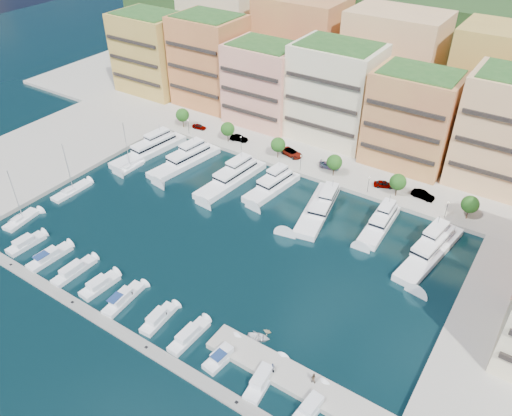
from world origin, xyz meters
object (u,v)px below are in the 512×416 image
object	(u,v)px
cruiser_1	(49,257)
cruiser_7	(223,356)
cruiser_5	(158,319)
car_5	(423,195)
cruiser_3	(99,286)
cruiser_6	(189,336)
car_1	(239,138)
tree_4	(398,182)
yacht_6	(431,249)
cruiser_8	(263,379)
tree_0	(182,115)
yacht_4	(319,207)
tree_1	(228,129)
car_0	(199,127)
sailboat_0	(21,220)
lamppost_1	(241,141)
car_4	(384,184)
lamppost_3	(369,182)
lamppost_0	(188,124)
car_2	(292,153)
tree_3	(334,162)
cruiser_0	(26,244)
person_0	(273,367)
yacht_3	(273,185)
yacht_5	(380,222)
yacht_0	(151,149)
cruiser_4	(123,299)
cruiser_9	(312,406)
yacht_1	(186,160)
cruiser_2	(74,271)
tender_1	(267,331)
sailboat_2	(129,168)
car_3	(329,166)
lamppost_2	(301,160)
tree_2	(278,145)
lamppost_4	(447,207)
tree_5	(470,204)

from	to	relation	value
cruiser_1	cruiser_7	distance (m)	42.84
cruiser_5	car_5	bearing A→B (deg)	66.87
cruiser_3	cruiser_6	size ratio (longest dim) A/B	0.93
car_1	tree_4	bearing A→B (deg)	-103.02
yacht_6	cruiser_8	bearing A→B (deg)	-105.35
tree_0	yacht_4	size ratio (longest dim) A/B	0.27
tree_1	tree_4	distance (m)	48.00
cruiser_7	car_0	distance (m)	79.82
cruiser_1	sailboat_0	bearing A→B (deg)	163.20
lamppost_1	car_4	distance (m)	38.57
tree_0	sailboat_0	xyz separation A→B (m)	(-0.90, -53.42, -4.43)
lamppost_3	car_1	world-z (taller)	lamppost_3
lamppost_0	cruiser_3	bearing A→B (deg)	-65.82
car_0	car_2	world-z (taller)	car_2
tree_3	cruiser_0	distance (m)	71.10
lamppost_1	person_0	bearing A→B (deg)	-51.01
tree_4	cruiser_0	xyz separation A→B (m)	(-56.80, -58.09, -4.20)
tree_0	cruiser_5	distance (m)	72.78
car_0	car_4	distance (m)	55.70
yacht_3	yacht_5	bearing A→B (deg)	0.58
cruiser_3	cruiser_8	world-z (taller)	same
lamppost_1	cruiser_5	size ratio (longest dim) A/B	0.55
tree_4	yacht_0	size ratio (longest dim) A/B	0.24
cruiser_3	cruiser_4	world-z (taller)	cruiser_4
lamppost_3	tree_3	bearing A→B (deg)	167.05
cruiser_9	car_1	distance (m)	81.60
yacht_1	sailboat_0	distance (m)	41.58
cruiser_4	cruiser_8	bearing A→B (deg)	0.04
cruiser_9	yacht_0	bearing A→B (deg)	149.12
car_0	cruiser_2	bearing A→B (deg)	-172.03
lamppost_1	tender_1	distance (m)	61.35
tree_3	cruiser_8	distance (m)	60.71
yacht_1	sailboat_2	xyz separation A→B (m)	(-10.44, -10.28, -0.77)
tree_4	yacht_3	size ratio (longest dim) A/B	0.33
tree_3	cruiser_0	size ratio (longest dim) A/B	0.71
yacht_0	car_4	distance (m)	61.14
yacht_6	tree_4	bearing A→B (deg)	131.71
person_0	car_3	bearing A→B (deg)	-4.82
cruiser_9	car_3	size ratio (longest dim) A/B	1.51
car_2	cruiser_9	bearing A→B (deg)	-132.32
lamppost_0	cruiser_6	size ratio (longest dim) A/B	0.50
lamppost_2	sailboat_2	xyz separation A→B (m)	(-37.30, -22.26, -3.50)
cruiser_3	cruiser_8	bearing A→B (deg)	-0.02
tree_2	lamppost_1	xyz separation A→B (m)	(-10.00, -2.30, -0.92)
car_4	cruiser_5	bearing A→B (deg)	140.89
tree_0	lamppost_2	bearing A→B (deg)	-3.29
tree_4	car_1	bearing A→B (deg)	177.57
lamppost_4	tender_1	world-z (taller)	lamppost_4
yacht_3	person_0	bearing A→B (deg)	-58.09
tree_5	lamppost_2	size ratio (longest dim) A/B	1.35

